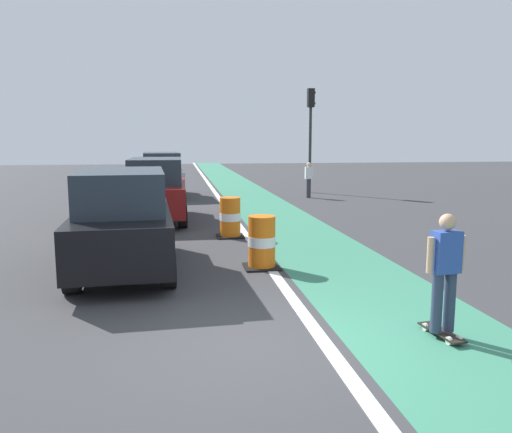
{
  "coord_description": "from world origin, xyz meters",
  "views": [
    {
      "loc": [
        -0.97,
        -6.3,
        2.65
      ],
      "look_at": [
        0.6,
        3.89,
        1.1
      ],
      "focal_mm": 36.12,
      "sensor_mm": 36.0,
      "label": 1
    }
  ],
  "objects_px": {
    "parked_suv_second": "(157,189)",
    "pedestrian_crossing": "(309,179)",
    "traffic_barrel_front": "(262,243)",
    "traffic_barrel_mid": "(230,218)",
    "skateboarder_on_lane": "(445,272)",
    "parked_suv_third": "(162,174)",
    "parked_suv_nearest": "(123,220)",
    "traffic_light_corner": "(311,122)"
  },
  "relations": [
    {
      "from": "traffic_barrel_mid",
      "to": "parked_suv_third",
      "type": "bearing_deg",
      "value": 101.29
    },
    {
      "from": "traffic_barrel_front",
      "to": "traffic_barrel_mid",
      "type": "xyz_separation_m",
      "value": [
        -0.3,
        3.49,
        0.0
      ]
    },
    {
      "from": "skateboarder_on_lane",
      "to": "traffic_barrel_front",
      "type": "relative_size",
      "value": 1.55
    },
    {
      "from": "parked_suv_third",
      "to": "parked_suv_second",
      "type": "bearing_deg",
      "value": -89.77
    },
    {
      "from": "parked_suv_second",
      "to": "traffic_light_corner",
      "type": "distance_m",
      "value": 11.15
    },
    {
      "from": "parked_suv_second",
      "to": "skateboarder_on_lane",
      "type": "bearing_deg",
      "value": -68.82
    },
    {
      "from": "parked_suv_second",
      "to": "traffic_barrel_mid",
      "type": "height_order",
      "value": "parked_suv_second"
    },
    {
      "from": "traffic_barrel_front",
      "to": "traffic_light_corner",
      "type": "bearing_deg",
      "value": 71.71
    },
    {
      "from": "parked_suv_nearest",
      "to": "parked_suv_third",
      "type": "relative_size",
      "value": 1.0
    },
    {
      "from": "parked_suv_nearest",
      "to": "traffic_light_corner",
      "type": "relative_size",
      "value": 0.92
    },
    {
      "from": "parked_suv_nearest",
      "to": "pedestrian_crossing",
      "type": "xyz_separation_m",
      "value": [
        7.02,
        12.25,
        -0.17
      ]
    },
    {
      "from": "parked_suv_third",
      "to": "pedestrian_crossing",
      "type": "height_order",
      "value": "parked_suv_third"
    },
    {
      "from": "traffic_barrel_front",
      "to": "parked_suv_second",
      "type": "bearing_deg",
      "value": 109.66
    },
    {
      "from": "skateboarder_on_lane",
      "to": "parked_suv_nearest",
      "type": "height_order",
      "value": "parked_suv_nearest"
    },
    {
      "from": "parked_suv_second",
      "to": "pedestrian_crossing",
      "type": "distance_m",
      "value": 8.8
    },
    {
      "from": "skateboarder_on_lane",
      "to": "parked_suv_second",
      "type": "relative_size",
      "value": 0.37
    },
    {
      "from": "parked_suv_third",
      "to": "traffic_barrel_mid",
      "type": "relative_size",
      "value": 4.3
    },
    {
      "from": "skateboarder_on_lane",
      "to": "pedestrian_crossing",
      "type": "bearing_deg",
      "value": 81.64
    },
    {
      "from": "skateboarder_on_lane",
      "to": "parked_suv_second",
      "type": "height_order",
      "value": "parked_suv_second"
    },
    {
      "from": "parked_suv_nearest",
      "to": "parked_suv_second",
      "type": "bearing_deg",
      "value": 86.21
    },
    {
      "from": "parked_suv_second",
      "to": "parked_suv_third",
      "type": "height_order",
      "value": "same"
    },
    {
      "from": "pedestrian_crossing",
      "to": "traffic_barrel_mid",
      "type": "bearing_deg",
      "value": -116.77
    },
    {
      "from": "parked_suv_second",
      "to": "parked_suv_third",
      "type": "bearing_deg",
      "value": 90.23
    },
    {
      "from": "traffic_light_corner",
      "to": "traffic_barrel_mid",
      "type": "bearing_deg",
      "value": -114.67
    },
    {
      "from": "parked_suv_third",
      "to": "pedestrian_crossing",
      "type": "distance_m",
      "value": 6.81
    },
    {
      "from": "traffic_barrel_front",
      "to": "pedestrian_crossing",
      "type": "bearing_deg",
      "value": 71.25
    },
    {
      "from": "parked_suv_nearest",
      "to": "traffic_barrel_front",
      "type": "bearing_deg",
      "value": -4.13
    },
    {
      "from": "skateboarder_on_lane",
      "to": "parked_suv_third",
      "type": "distance_m",
      "value": 18.6
    },
    {
      "from": "parked_suv_third",
      "to": "parked_suv_nearest",
      "type": "bearing_deg",
      "value": -91.65
    },
    {
      "from": "parked_suv_second",
      "to": "parked_suv_nearest",
      "type": "bearing_deg",
      "value": -93.79
    },
    {
      "from": "parked_suv_third",
      "to": "traffic_barrel_mid",
      "type": "xyz_separation_m",
      "value": [
        2.1,
        -10.53,
        -0.5
      ]
    },
    {
      "from": "parked_suv_second",
      "to": "parked_suv_third",
      "type": "relative_size",
      "value": 0.99
    },
    {
      "from": "traffic_barrel_front",
      "to": "traffic_barrel_mid",
      "type": "bearing_deg",
      "value": 94.86
    },
    {
      "from": "parked_suv_nearest",
      "to": "traffic_barrel_mid",
      "type": "distance_m",
      "value": 4.16
    },
    {
      "from": "parked_suv_nearest",
      "to": "parked_suv_second",
      "type": "xyz_separation_m",
      "value": [
        0.43,
        6.43,
        0.0
      ]
    },
    {
      "from": "parked_suv_third",
      "to": "traffic_barrel_front",
      "type": "relative_size",
      "value": 4.3
    },
    {
      "from": "parked_suv_nearest",
      "to": "traffic_barrel_front",
      "type": "height_order",
      "value": "parked_suv_nearest"
    },
    {
      "from": "parked_suv_third",
      "to": "traffic_light_corner",
      "type": "bearing_deg",
      "value": 5.73
    },
    {
      "from": "pedestrian_crossing",
      "to": "parked_suv_second",
      "type": "bearing_deg",
      "value": -138.55
    },
    {
      "from": "skateboarder_on_lane",
      "to": "parked_suv_third",
      "type": "relative_size",
      "value": 0.36
    },
    {
      "from": "skateboarder_on_lane",
      "to": "traffic_barrel_front",
      "type": "bearing_deg",
      "value": 113.55
    },
    {
      "from": "skateboarder_on_lane",
      "to": "pedestrian_crossing",
      "type": "distance_m",
      "value": 16.74
    }
  ]
}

